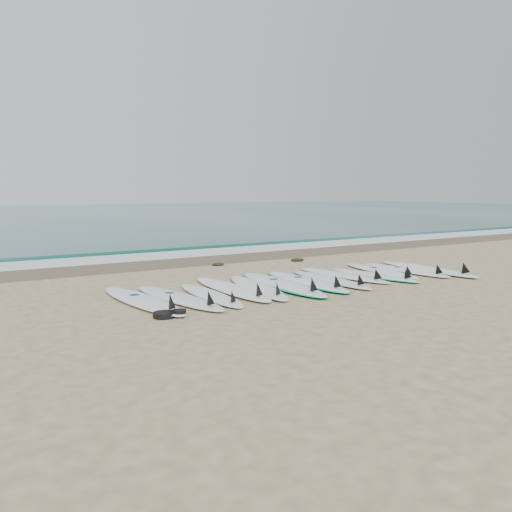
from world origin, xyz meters
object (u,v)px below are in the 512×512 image
leash_coil (167,314)px  surfboard_12 (430,269)px  surfboard_6 (307,281)px  surfboard_0 (144,300)px

leash_coil → surfboard_12: bearing=7.0°
surfboard_6 → leash_coil: (-3.36, -1.06, -0.00)m
surfboard_0 → surfboard_6: 3.37m
surfboard_12 → leash_coil: bearing=-170.9°
surfboard_6 → leash_coil: surfboard_6 is taller
surfboard_6 → surfboard_12: (3.37, -0.24, 0.01)m
surfboard_6 → surfboard_12: bearing=-2.2°
surfboard_0 → surfboard_12: (6.73, -0.21, 0.00)m
surfboard_0 → surfboard_6: size_ratio=1.03×
surfboard_0 → leash_coil: (0.01, -1.04, -0.01)m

